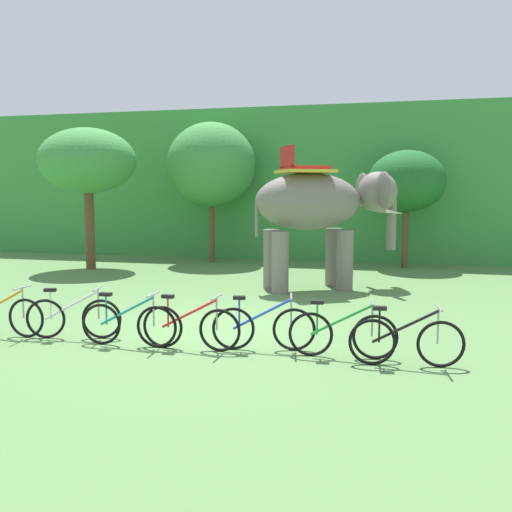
{
  "coord_description": "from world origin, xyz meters",
  "views": [
    {
      "loc": [
        3.22,
        -10.04,
        2.59
      ],
      "look_at": [
        0.48,
        1.0,
        1.3
      ],
      "focal_mm": 39.5,
      "sensor_mm": 36.0,
      "label": 1
    }
  ],
  "objects": [
    {
      "name": "foliage_hedge",
      "position": [
        0.0,
        14.06,
        2.9
      ],
      "size": [
        36.0,
        6.0,
        5.8
      ],
      "primitive_type": "cube",
      "color": "#3D8E42",
      "rests_on": "ground"
    },
    {
      "name": "bike_red",
      "position": [
        -0.01,
        -1.48,
        0.39
      ],
      "size": [
        1.71,
        0.52,
        0.92
      ],
      "color": "black",
      "rests_on": "ground"
    },
    {
      "name": "bike_white",
      "position": [
        -2.29,
        -1.31,
        0.39
      ],
      "size": [
        1.68,
        0.58,
        0.92
      ],
      "color": "black",
      "rests_on": "ground"
    },
    {
      "name": "ground_plane",
      "position": [
        0.0,
        0.0,
        0.0
      ],
      "size": [
        80.0,
        80.0,
        0.0
      ],
      "primitive_type": "plane",
      "color": "#567F47"
    },
    {
      "name": "tree_center",
      "position": [
        -6.78,
        7.0,
        3.61
      ],
      "size": [
        3.19,
        3.19,
        4.71
      ],
      "color": "brown",
      "rests_on": "ground"
    },
    {
      "name": "bike_blue",
      "position": [
        1.16,
        -1.23,
        0.39
      ],
      "size": [
        1.69,
        0.52,
        0.92
      ],
      "color": "black",
      "rests_on": "ground"
    },
    {
      "name": "bike_orange",
      "position": [
        -3.65,
        -1.46,
        0.39
      ],
      "size": [
        1.71,
        0.52,
        0.92
      ],
      "color": "black",
      "rests_on": "ground"
    },
    {
      "name": "elephant",
      "position": [
        1.27,
        4.93,
        2.2
      ],
      "size": [
        4.09,
        3.17,
        3.78
      ],
      "color": "slate",
      "rests_on": "ground"
    },
    {
      "name": "tree_far_left",
      "position": [
        3.56,
        9.91,
        2.95
      ],
      "size": [
        2.61,
        2.61,
        4.01
      ],
      "color": "brown",
      "rests_on": "ground"
    },
    {
      "name": "bike_black",
      "position": [
        3.42,
        -1.56,
        0.39
      ],
      "size": [
        1.7,
        0.52,
        0.92
      ],
      "color": "black",
      "rests_on": "ground"
    },
    {
      "name": "bike_teal",
      "position": [
        -1.11,
        -1.53,
        0.39
      ],
      "size": [
        1.71,
        0.52,
        0.92
      ],
      "color": "black",
      "rests_on": "ground"
    },
    {
      "name": "bike_green",
      "position": [
        2.46,
        -1.34,
        0.39
      ],
      "size": [
        1.71,
        0.52,
        0.92
      ],
      "color": "black",
      "rests_on": "ground"
    },
    {
      "name": "tree_far_right",
      "position": [
        -3.36,
        9.75,
        3.58
      ],
      "size": [
        3.23,
        3.23,
        5.12
      ],
      "color": "brown",
      "rests_on": "ground"
    }
  ]
}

